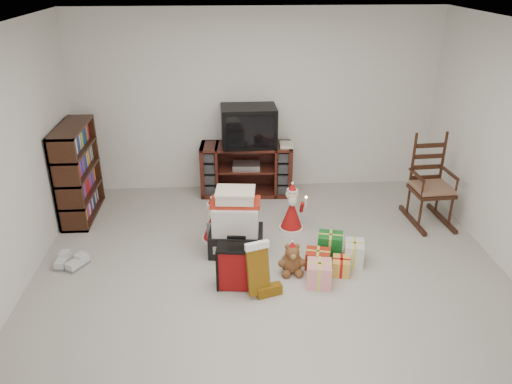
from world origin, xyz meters
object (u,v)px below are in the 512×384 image
at_px(red_suitcase, 236,267).
at_px(teddy_bear, 292,260).
at_px(bookshelf, 78,174).
at_px(gift_cluster, 332,259).
at_px(rocking_chair, 429,191).
at_px(gift_pile, 236,226).
at_px(santa_figurine, 292,212).
at_px(crt_television, 249,126).
at_px(sneaker_pair, 70,262).
at_px(mrs_claus_figurine, 213,224).
at_px(tv_stand, 246,169).

bearing_deg(red_suitcase, teddy_bear, 27.38).
relative_size(bookshelf, gift_cluster, 1.55).
bearing_deg(gift_cluster, rocking_chair, 36.12).
bearing_deg(gift_cluster, gift_pile, 158.05).
xyz_separation_m(gift_pile, santa_figurine, (0.69, 0.46, -0.09)).
distance_m(bookshelf, gift_pile, 2.23).
bearing_deg(red_suitcase, crt_television, 90.50).
bearing_deg(teddy_bear, sneaker_pair, 173.49).
xyz_separation_m(mrs_claus_figurine, sneaker_pair, (-1.54, -0.46, -0.17)).
height_order(red_suitcase, mrs_claus_figurine, mrs_claus_figurine).
xyz_separation_m(bookshelf, mrs_claus_figurine, (1.69, -0.77, -0.37)).
xyz_separation_m(rocking_chair, santa_figurine, (-1.75, -0.17, -0.16)).
xyz_separation_m(rocking_chair, sneaker_pair, (-4.25, -0.82, -0.35)).
distance_m(santa_figurine, crt_television, 1.42).
bearing_deg(santa_figurine, rocking_chair, 5.39).
height_order(tv_stand, teddy_bear, tv_stand).
distance_m(rocking_chair, santa_figurine, 1.77).
xyz_separation_m(bookshelf, santa_figurine, (2.65, -0.57, -0.34)).
xyz_separation_m(santa_figurine, mrs_claus_figurine, (-0.96, -0.20, -0.03)).
bearing_deg(sneaker_pair, tv_stand, 58.29).
xyz_separation_m(gift_pile, gift_cluster, (1.02, -0.41, -0.21)).
distance_m(teddy_bear, mrs_claus_figurine, 1.11).
relative_size(gift_pile, teddy_bear, 2.21).
xyz_separation_m(bookshelf, sneaker_pair, (0.15, -1.22, -0.53)).
relative_size(bookshelf, rocking_chair, 1.04).
height_order(mrs_claus_figurine, gift_cluster, mrs_claus_figurine).
distance_m(red_suitcase, sneaker_pair, 1.86).
height_order(bookshelf, gift_pile, bookshelf).
bearing_deg(bookshelf, mrs_claus_figurine, -24.34).
bearing_deg(gift_pile, mrs_claus_figurine, 140.79).
bearing_deg(bookshelf, crt_television, 14.12).
height_order(teddy_bear, santa_figurine, santa_figurine).
distance_m(bookshelf, santa_figurine, 2.73).
xyz_separation_m(red_suitcase, gift_cluster, (1.04, 0.28, -0.12)).
bearing_deg(gift_pile, tv_stand, 88.72).
height_order(tv_stand, red_suitcase, tv_stand).
xyz_separation_m(teddy_bear, mrs_claus_figurine, (-0.84, 0.73, 0.06)).
height_order(tv_stand, gift_cluster, tv_stand).
height_order(teddy_bear, mrs_claus_figurine, mrs_claus_figurine).
xyz_separation_m(gift_cluster, crt_television, (-0.79, 1.99, 0.87)).
distance_m(gift_cluster, crt_television, 2.31).
bearing_deg(gift_cluster, bookshelf, 154.18).
relative_size(gift_pile, santa_figurine, 1.20).
distance_m(tv_stand, santa_figurine, 1.23).
relative_size(teddy_bear, sneaker_pair, 0.94).
height_order(rocking_chair, sneaker_pair, rocking_chair).
xyz_separation_m(mrs_claus_figurine, crt_television, (0.49, 1.32, 0.77)).
relative_size(bookshelf, red_suitcase, 2.20).
relative_size(sneaker_pair, gift_cluster, 0.47).
relative_size(rocking_chair, crt_television, 1.55).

